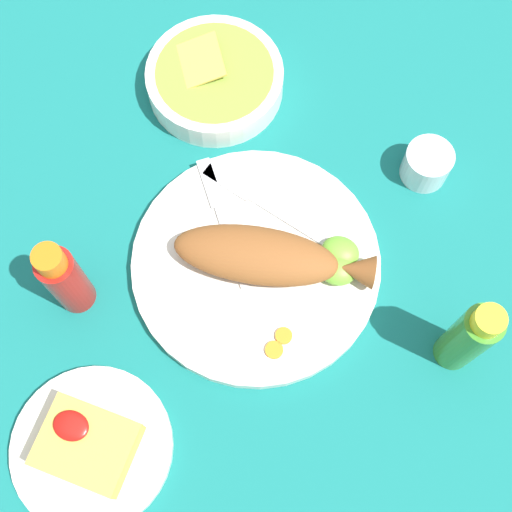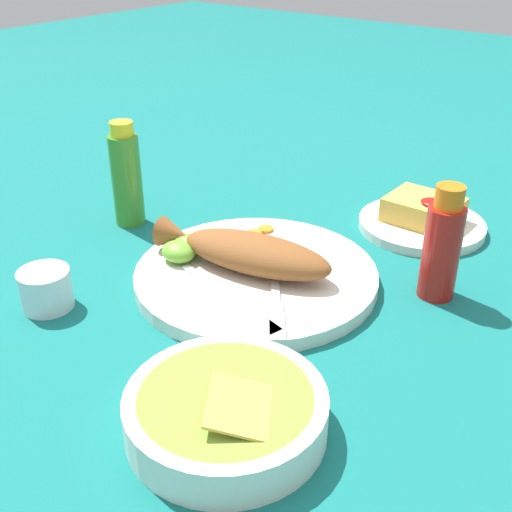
{
  "view_description": "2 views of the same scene",
  "coord_description": "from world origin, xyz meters",
  "px_view_note": "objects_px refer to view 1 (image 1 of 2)",
  "views": [
    {
      "loc": [
        -0.1,
        0.28,
        0.85
      ],
      "look_at": [
        0.0,
        0.0,
        0.04
      ],
      "focal_mm": 50.0,
      "sensor_mm": 36.0,
      "label": 1
    },
    {
      "loc": [
        0.44,
        -0.56,
        0.43
      ],
      "look_at": [
        0.0,
        0.0,
        0.04
      ],
      "focal_mm": 45.0,
      "sensor_mm": 36.0,
      "label": 2
    }
  ],
  "objects_px": {
    "fried_fish": "(266,257)",
    "side_plate_fries": "(92,447)",
    "fork_far": "(256,200)",
    "hot_sauce_bottle_green": "(469,337)",
    "main_plate": "(256,264)",
    "guacamole_bowl": "(215,79)",
    "fork_near": "(220,213)",
    "hot_sauce_bottle_red": "(65,279)",
    "salt_cup": "(426,165)"
  },
  "relations": [
    {
      "from": "fried_fish",
      "to": "guacamole_bowl",
      "type": "height_order",
      "value": "fried_fish"
    },
    {
      "from": "fork_far",
      "to": "hot_sauce_bottle_red",
      "type": "bearing_deg",
      "value": 63.08
    },
    {
      "from": "fork_far",
      "to": "guacamole_bowl",
      "type": "distance_m",
      "value": 0.19
    },
    {
      "from": "fork_far",
      "to": "salt_cup",
      "type": "height_order",
      "value": "salt_cup"
    },
    {
      "from": "side_plate_fries",
      "to": "fork_far",
      "type": "bearing_deg",
      "value": -101.27
    },
    {
      "from": "salt_cup",
      "to": "fork_near",
      "type": "bearing_deg",
      "value": 34.47
    },
    {
      "from": "salt_cup",
      "to": "side_plate_fries",
      "type": "relative_size",
      "value": 0.33
    },
    {
      "from": "fork_far",
      "to": "side_plate_fries",
      "type": "bearing_deg",
      "value": 92.59
    },
    {
      "from": "fork_near",
      "to": "hot_sauce_bottle_green",
      "type": "bearing_deg",
      "value": -139.6
    },
    {
      "from": "hot_sauce_bottle_red",
      "to": "side_plate_fries",
      "type": "relative_size",
      "value": 0.78
    },
    {
      "from": "main_plate",
      "to": "hot_sauce_bottle_red",
      "type": "distance_m",
      "value": 0.23
    },
    {
      "from": "main_plate",
      "to": "hot_sauce_bottle_red",
      "type": "height_order",
      "value": "hot_sauce_bottle_red"
    },
    {
      "from": "hot_sauce_bottle_green",
      "to": "guacamole_bowl",
      "type": "distance_m",
      "value": 0.48
    },
    {
      "from": "fork_far",
      "to": "hot_sauce_bottle_red",
      "type": "relative_size",
      "value": 1.25
    },
    {
      "from": "fork_near",
      "to": "guacamole_bowl",
      "type": "xyz_separation_m",
      "value": [
        0.08,
        -0.18,
        0.0
      ]
    },
    {
      "from": "fork_near",
      "to": "fork_far",
      "type": "distance_m",
      "value": 0.05
    },
    {
      "from": "hot_sauce_bottle_red",
      "to": "guacamole_bowl",
      "type": "distance_m",
      "value": 0.35
    },
    {
      "from": "hot_sauce_bottle_red",
      "to": "main_plate",
      "type": "bearing_deg",
      "value": -149.54
    },
    {
      "from": "main_plate",
      "to": "hot_sauce_bottle_red",
      "type": "xyz_separation_m",
      "value": [
        0.19,
        0.11,
        0.06
      ]
    },
    {
      "from": "hot_sauce_bottle_green",
      "to": "side_plate_fries",
      "type": "distance_m",
      "value": 0.45
    },
    {
      "from": "fried_fish",
      "to": "fork_near",
      "type": "xyz_separation_m",
      "value": [
        0.08,
        -0.04,
        -0.02
      ]
    },
    {
      "from": "hot_sauce_bottle_green",
      "to": "salt_cup",
      "type": "xyz_separation_m",
      "value": [
        0.1,
        -0.22,
        -0.05
      ]
    },
    {
      "from": "main_plate",
      "to": "side_plate_fries",
      "type": "relative_size",
      "value": 1.67
    },
    {
      "from": "hot_sauce_bottle_green",
      "to": "side_plate_fries",
      "type": "bearing_deg",
      "value": 35.3
    },
    {
      "from": "main_plate",
      "to": "hot_sauce_bottle_green",
      "type": "bearing_deg",
      "value": 175.53
    },
    {
      "from": "fried_fish",
      "to": "fork_far",
      "type": "bearing_deg",
      "value": -73.36
    },
    {
      "from": "guacamole_bowl",
      "to": "main_plate",
      "type": "bearing_deg",
      "value": 122.56
    },
    {
      "from": "main_plate",
      "to": "fork_near",
      "type": "distance_m",
      "value": 0.08
    },
    {
      "from": "fried_fish",
      "to": "fork_near",
      "type": "height_order",
      "value": "fried_fish"
    },
    {
      "from": "main_plate",
      "to": "fork_far",
      "type": "height_order",
      "value": "fork_far"
    },
    {
      "from": "fork_far",
      "to": "side_plate_fries",
      "type": "xyz_separation_m",
      "value": [
        0.07,
        0.35,
        -0.01
      ]
    },
    {
      "from": "main_plate",
      "to": "fork_far",
      "type": "distance_m",
      "value": 0.08
    },
    {
      "from": "salt_cup",
      "to": "guacamole_bowl",
      "type": "xyz_separation_m",
      "value": [
        0.31,
        -0.02,
        0.0
      ]
    },
    {
      "from": "fried_fish",
      "to": "side_plate_fries",
      "type": "xyz_separation_m",
      "value": [
        0.11,
        0.28,
        -0.03
      ]
    },
    {
      "from": "main_plate",
      "to": "fried_fish",
      "type": "bearing_deg",
      "value": -168.53
    },
    {
      "from": "hot_sauce_bottle_red",
      "to": "side_plate_fries",
      "type": "distance_m",
      "value": 0.2
    },
    {
      "from": "main_plate",
      "to": "guacamole_bowl",
      "type": "relative_size",
      "value": 1.67
    },
    {
      "from": "hot_sauce_bottle_red",
      "to": "hot_sauce_bottle_green",
      "type": "bearing_deg",
      "value": -168.35
    },
    {
      "from": "hot_sauce_bottle_red",
      "to": "salt_cup",
      "type": "relative_size",
      "value": 2.34
    },
    {
      "from": "fork_far",
      "to": "hot_sauce_bottle_green",
      "type": "bearing_deg",
      "value": 175.09
    },
    {
      "from": "fork_far",
      "to": "hot_sauce_bottle_green",
      "type": "distance_m",
      "value": 0.31
    },
    {
      "from": "fried_fish",
      "to": "guacamole_bowl",
      "type": "distance_m",
      "value": 0.27
    },
    {
      "from": "fork_near",
      "to": "fork_far",
      "type": "xyz_separation_m",
      "value": [
        -0.04,
        -0.03,
        0.0
      ]
    },
    {
      "from": "fork_near",
      "to": "side_plate_fries",
      "type": "distance_m",
      "value": 0.32
    },
    {
      "from": "hot_sauce_bottle_red",
      "to": "guacamole_bowl",
      "type": "bearing_deg",
      "value": -98.37
    },
    {
      "from": "guacamole_bowl",
      "to": "fork_near",
      "type": "bearing_deg",
      "value": 113.5
    },
    {
      "from": "hot_sauce_bottle_green",
      "to": "guacamole_bowl",
      "type": "height_order",
      "value": "hot_sauce_bottle_green"
    },
    {
      "from": "fried_fish",
      "to": "side_plate_fries",
      "type": "bearing_deg",
      "value": 56.78
    },
    {
      "from": "hot_sauce_bottle_green",
      "to": "salt_cup",
      "type": "relative_size",
      "value": 2.54
    },
    {
      "from": "side_plate_fries",
      "to": "guacamole_bowl",
      "type": "relative_size",
      "value": 1.0
    }
  ]
}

